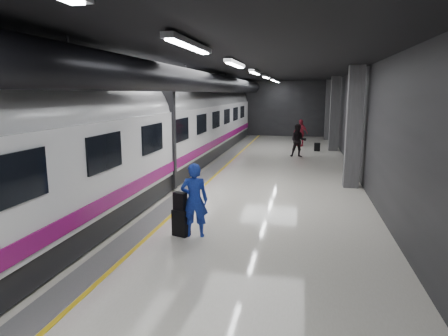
{
  "coord_description": "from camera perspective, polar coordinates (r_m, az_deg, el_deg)",
  "views": [
    {
      "loc": [
        2.75,
        -13.46,
        3.5
      ],
      "look_at": [
        0.41,
        -1.81,
        1.27
      ],
      "focal_mm": 32.0,
      "sensor_mm": 36.0,
      "label": 1
    }
  ],
  "objects": [
    {
      "name": "suitcase_main",
      "position": [
        10.07,
        -6.16,
        -7.78
      ],
      "size": [
        0.47,
        0.37,
        0.66
      ],
      "primitive_type": "cube",
      "rotation": [
        0.0,
        0.0,
        -0.33
      ],
      "color": "black",
      "rests_on": "ground"
    },
    {
      "name": "shoulder_bag",
      "position": [
        9.93,
        -6.3,
        -4.74
      ],
      "size": [
        0.37,
        0.29,
        0.44
      ],
      "primitive_type": "cube",
      "rotation": [
        0.0,
        0.0,
        -0.41
      ],
      "color": "black",
      "rests_on": "suitcase_main"
    },
    {
      "name": "train",
      "position": [
        14.8,
        -12.63,
        4.83
      ],
      "size": [
        3.05,
        38.0,
        4.05
      ],
      "color": "black",
      "rests_on": "ground"
    },
    {
      "name": "suitcase_far",
      "position": [
        25.15,
        13.15,
        2.94
      ],
      "size": [
        0.36,
        0.24,
        0.51
      ],
      "primitive_type": "cube",
      "rotation": [
        0.0,
        0.0,
        0.05
      ],
      "color": "black",
      "rests_on": "ground"
    },
    {
      "name": "ground",
      "position": [
        14.18,
        -0.17,
        -3.66
      ],
      "size": [
        40.0,
        40.0,
        0.0
      ],
      "primitive_type": "plane",
      "color": "silver",
      "rests_on": "ground"
    },
    {
      "name": "traveler_main",
      "position": [
        9.83,
        -4.26,
        -4.6
      ],
      "size": [
        0.73,
        0.54,
        1.85
      ],
      "primitive_type": "imported",
      "rotation": [
        0.0,
        0.0,
        3.29
      ],
      "color": "#1939BF",
      "rests_on": "ground"
    },
    {
      "name": "traveler_far_b",
      "position": [
        27.29,
        10.87,
        4.97
      ],
      "size": [
        1.13,
        0.9,
        1.79
      ],
      "primitive_type": "imported",
      "rotation": [
        0.0,
        0.0,
        -0.52
      ],
      "color": "maroon",
      "rests_on": "ground"
    },
    {
      "name": "platform_hall",
      "position": [
        14.73,
        -0.54,
        10.77
      ],
      "size": [
        10.02,
        40.02,
        4.51
      ],
      "color": "black",
      "rests_on": "ground"
    },
    {
      "name": "traveler_far_a",
      "position": [
        22.53,
        10.56,
        3.86
      ],
      "size": [
        0.92,
        0.73,
        1.83
      ],
      "primitive_type": "imported",
      "rotation": [
        0.0,
        0.0,
        0.05
      ],
      "color": "black",
      "rests_on": "ground"
    }
  ]
}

